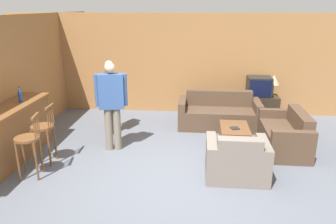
{
  "coord_description": "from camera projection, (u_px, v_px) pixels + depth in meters",
  "views": [
    {
      "loc": [
        0.44,
        -4.86,
        2.76
      ],
      "look_at": [
        -0.12,
        0.99,
        0.85
      ],
      "focal_mm": 35.0,
      "sensor_mm": 36.0,
      "label": 1
    }
  ],
  "objects": [
    {
      "name": "loveseat_right",
      "position": [
        286.0,
        135.0,
        6.51
      ],
      "size": [
        0.78,
        1.46,
        0.8
      ],
      "color": "#4C3828",
      "rests_on": "ground_plane"
    },
    {
      "name": "bottle",
      "position": [
        20.0,
        95.0,
        6.16
      ],
      "size": [
        0.07,
        0.07,
        0.3
      ],
      "color": "#234293",
      "rests_on": "bar_counter"
    },
    {
      "name": "person_by_window",
      "position": [
        110.0,
        93.0,
        7.19
      ],
      "size": [
        0.29,
        0.47,
        1.65
      ],
      "color": "black",
      "rests_on": "ground_plane"
    },
    {
      "name": "ground_plane",
      "position": [
        170.0,
        178.0,
        5.49
      ],
      "size": [
        24.0,
        24.0,
        0.0
      ],
      "primitive_type": "plane",
      "color": "#565B66"
    },
    {
      "name": "book_on_table",
      "position": [
        235.0,
        128.0,
        6.53
      ],
      "size": [
        0.19,
        0.19,
        0.02
      ],
      "color": "black",
      "rests_on": "coffee_table"
    },
    {
      "name": "tv",
      "position": [
        259.0,
        86.0,
        8.21
      ],
      "size": [
        0.59,
        0.5,
        0.49
      ],
      "color": "black",
      "rests_on": "tv_unit"
    },
    {
      "name": "couch_far",
      "position": [
        219.0,
        114.0,
        7.77
      ],
      "size": [
        1.89,
        0.85,
        0.83
      ],
      "color": "#4C3828",
      "rests_on": "ground_plane"
    },
    {
      "name": "bar_counter",
      "position": [
        2.0,
        141.0,
        5.71
      ],
      "size": [
        0.55,
        2.85,
        1.02
      ],
      "color": "brown",
      "rests_on": "ground_plane"
    },
    {
      "name": "table_lamp",
      "position": [
        274.0,
        80.0,
        8.13
      ],
      "size": [
        0.27,
        0.27,
        0.54
      ],
      "color": "brown",
      "rests_on": "tv_unit"
    },
    {
      "name": "armchair_near",
      "position": [
        237.0,
        161.0,
        5.44
      ],
      "size": [
        1.02,
        0.81,
        0.81
      ],
      "color": "#70665B",
      "rests_on": "ground_plane"
    },
    {
      "name": "tv_unit",
      "position": [
        257.0,
        107.0,
        8.38
      ],
      "size": [
        1.02,
        0.53,
        0.59
      ],
      "color": "#2D2319",
      "rests_on": "ground_plane"
    },
    {
      "name": "person_by_counter",
      "position": [
        112.0,
        102.0,
        6.32
      ],
      "size": [
        0.61,
        0.29,
        1.76
      ],
      "color": "#756B5B",
      "rests_on": "ground_plane"
    },
    {
      "name": "wall_back",
      "position": [
        183.0,
        64.0,
        8.61
      ],
      "size": [
        9.4,
        0.08,
        2.6
      ],
      "color": "#9E6B3D",
      "rests_on": "ground_plane"
    },
    {
      "name": "bar_chair_near",
      "position": [
        29.0,
        143.0,
        5.37
      ],
      "size": [
        0.47,
        0.47,
        1.09
      ],
      "color": "brown",
      "rests_on": "ground_plane"
    },
    {
      "name": "wall_left",
      "position": [
        16.0,
        81.0,
        6.68
      ],
      "size": [
        0.08,
        8.72,
        2.6
      ],
      "color": "#9E6B3D",
      "rests_on": "ground_plane"
    },
    {
      "name": "bar_chair_mid",
      "position": [
        44.0,
        131.0,
        5.89
      ],
      "size": [
        0.42,
        0.42,
        1.09
      ],
      "color": "brown",
      "rests_on": "ground_plane"
    },
    {
      "name": "coffee_table",
      "position": [
        235.0,
        130.0,
        6.64
      ],
      "size": [
        0.57,
        0.86,
        0.42
      ],
      "color": "brown",
      "rests_on": "ground_plane"
    }
  ]
}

